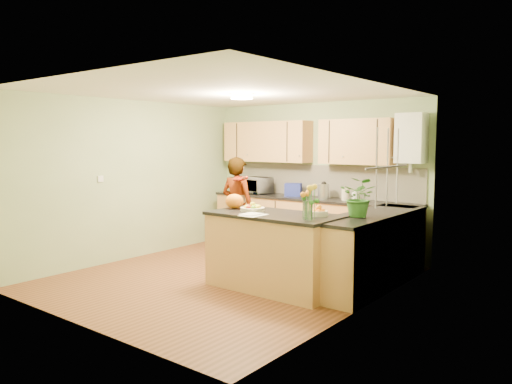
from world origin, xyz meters
The scene contains 28 objects.
floor centered at (0.00, 0.00, 0.00)m, with size 4.50×4.50×0.00m, color #5C321A.
ceiling centered at (0.00, 0.00, 2.50)m, with size 4.00×4.50×0.02m, color white.
wall_back centered at (0.00, 2.25, 1.25)m, with size 4.00×0.02×2.50m, color #8AA274.
wall_front centered at (0.00, -2.25, 1.25)m, with size 4.00×0.02×2.50m, color #8AA274.
wall_left centered at (-2.00, 0.00, 1.25)m, with size 0.02×4.50×2.50m, color #8AA274.
wall_right centered at (2.00, 0.00, 1.25)m, with size 0.02×4.50×2.50m, color #8AA274.
back_counter centered at (0.10, 1.95, 0.47)m, with size 3.64×0.62×0.94m.
right_counter centered at (1.70, 0.85, 0.47)m, with size 0.62×2.24×0.94m.
splashback centered at (0.10, 2.23, 1.20)m, with size 3.60×0.02×0.52m, color beige.
upper_cabinets centered at (-0.18, 2.08, 1.85)m, with size 3.20×0.34×0.70m.
boiler centered at (1.70, 2.09, 1.90)m, with size 0.40×0.30×0.86m.
window_right centered at (1.99, 0.60, 1.55)m, with size 0.01×1.30×1.05m.
light_switch centered at (-1.99, -0.60, 1.30)m, with size 0.02×0.09×0.09m, color white.
ceiling_lamp centered at (0.00, 0.30, 2.46)m, with size 0.30×0.30×0.07m.
peninsula_island centered at (0.78, 0.00, 0.48)m, with size 1.67×0.85×0.96m.
fruit_dish centered at (0.43, 0.00, 1.00)m, with size 0.31×0.31×0.11m.
orange_bowl centered at (1.33, 0.15, 1.01)m, with size 0.22×0.22×0.13m.
flower_vase centered at (1.38, -0.18, 1.28)m, with size 0.26×0.26×0.49m.
orange_bag centered at (0.08, 0.05, 1.05)m, with size 0.26×0.22×0.20m, color orange.
papers centered at (0.68, -0.30, 0.96)m, with size 0.24×0.32×0.01m, color white.
violinist centered at (-0.68, 1.01, 0.81)m, with size 0.59×0.39×1.61m, color #EDAE91.
violin centered at (-0.48, 0.79, 1.29)m, with size 0.64×0.25×0.13m, color #510805, non-canonical shape.
microwave centered at (-1.01, 1.93, 1.08)m, with size 0.51×0.35×0.28m, color white.
blue_box centered at (-0.26, 1.97, 1.05)m, with size 0.27×0.20×0.22m, color navy.
kettle centered at (0.34, 1.95, 1.07)m, with size 0.17×0.17×0.32m.
jar_cream centered at (0.73, 1.95, 1.03)m, with size 0.12×0.12×0.19m, color beige.
jar_white centered at (0.92, 1.91, 1.02)m, with size 0.10×0.10×0.15m, color white.
potted_plant centered at (1.70, 0.47, 1.18)m, with size 0.44×0.38×0.48m, color #2E6822.
Camera 1 is at (4.39, -5.00, 1.84)m, focal length 35.00 mm.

